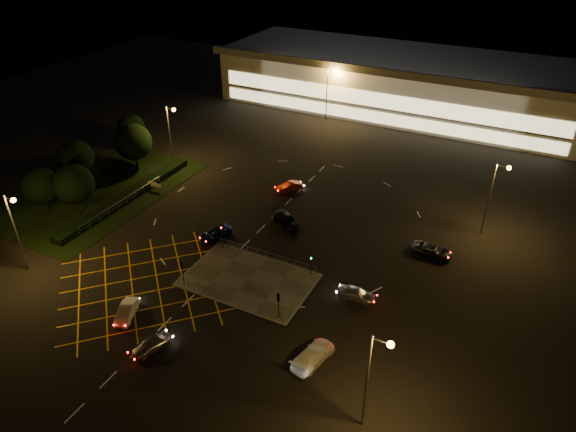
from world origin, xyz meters
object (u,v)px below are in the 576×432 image
at_px(signal_sw, 182,268).
at_px(car_far_dkgrey, 286,220).
at_px(car_near_silver, 151,345).
at_px(signal_nw, 222,232).
at_px(signal_ne, 311,259).
at_px(signal_se, 278,301).
at_px(car_circ_red, 289,186).
at_px(car_queue_white, 127,311).
at_px(car_approach_white, 313,355).
at_px(car_east_grey, 432,250).
at_px(car_right_silver, 357,293).
at_px(car_left_blue, 216,233).

bearing_deg(signal_sw, car_far_dkgrey, -105.50).
relative_size(car_near_silver, car_far_dkgrey, 0.72).
relative_size(signal_nw, signal_ne, 1.00).
height_order(signal_se, signal_nw, same).
bearing_deg(car_circ_red, signal_ne, -16.98).
height_order(car_queue_white, car_circ_red, car_queue_white).
bearing_deg(signal_ne, car_approach_white, -64.47).
distance_m(signal_ne, car_circ_red, 20.63).
relative_size(signal_se, car_east_grey, 0.65).
height_order(signal_sw, car_right_silver, signal_sw).
bearing_deg(car_right_silver, signal_nw, 82.92).
bearing_deg(signal_sw, signal_se, -180.00).
height_order(car_near_silver, car_far_dkgrey, car_far_dkgrey).
bearing_deg(car_far_dkgrey, car_left_blue, 169.42).
relative_size(signal_ne, car_near_silver, 0.84).
distance_m(car_left_blue, car_approach_white, 23.73).
xyz_separation_m(car_circ_red, car_east_grey, (22.81, -6.81, 0.03)).
distance_m(signal_sw, car_left_blue, 10.02).
bearing_deg(signal_ne, car_queue_white, -133.70).
bearing_deg(car_east_grey, car_near_silver, 144.59).
height_order(signal_nw, car_right_silver, signal_nw).
height_order(signal_sw, car_queue_white, signal_sw).
xyz_separation_m(car_near_silver, car_right_silver, (14.95, 15.97, 0.05)).
height_order(car_near_silver, car_right_silver, car_right_silver).
height_order(signal_nw, car_far_dkgrey, signal_nw).
xyz_separation_m(signal_se, car_queue_white, (-14.17, -6.84, -1.70)).
bearing_deg(signal_sw, car_right_silver, -159.88).
distance_m(signal_nw, car_far_dkgrey, 9.67).
height_order(car_left_blue, car_east_grey, car_east_grey).
bearing_deg(car_approach_white, signal_nw, -21.96).
height_order(signal_se, car_approach_white, signal_se).
relative_size(signal_ne, car_circ_red, 0.80).
relative_size(car_circ_red, car_approach_white, 0.75).
bearing_deg(car_near_silver, signal_sw, 126.92).
xyz_separation_m(car_queue_white, car_left_blue, (0.03, 16.47, -0.06)).
relative_size(signal_sw, car_circ_red, 0.80).
bearing_deg(car_queue_white, car_left_blue, 67.39).
distance_m(signal_nw, car_queue_white, 15.08).
xyz_separation_m(car_left_blue, car_east_grey, (25.54, 8.65, 0.07)).
height_order(signal_nw, car_approach_white, signal_nw).
bearing_deg(car_near_silver, car_far_dkgrey, 105.40).
xyz_separation_m(car_far_dkgrey, car_approach_white, (13.01, -19.99, 0.01)).
relative_size(signal_se, car_right_silver, 0.78).
bearing_deg(car_left_blue, car_far_dkgrey, 61.30).
relative_size(signal_ne, car_queue_white, 0.78).
relative_size(car_queue_white, car_left_blue, 0.92).
xyz_separation_m(car_queue_white, car_circ_red, (2.76, 31.93, -0.02)).
bearing_deg(car_approach_white, car_near_silver, 33.19).
xyz_separation_m(car_circ_red, car_approach_white, (16.95, -28.71, 0.11)).
relative_size(car_near_silver, car_approach_white, 0.72).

